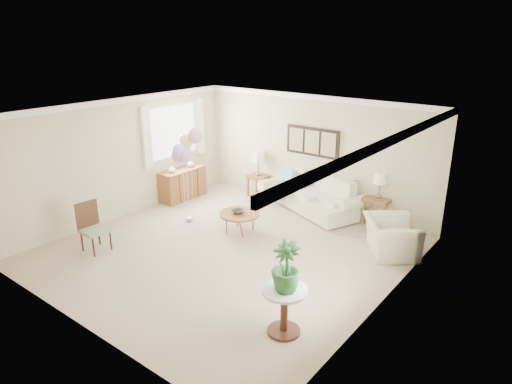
% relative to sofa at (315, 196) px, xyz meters
% --- Properties ---
extents(ground_plane, '(6.00, 6.00, 0.00)m').
position_rel_sofa_xyz_m(ground_plane, '(-0.25, -2.77, -0.35)').
color(ground_plane, tan).
extents(room_shell, '(6.04, 6.04, 2.60)m').
position_rel_sofa_xyz_m(room_shell, '(-0.36, -2.68, 1.28)').
color(room_shell, '#BDB28A').
rests_on(room_shell, ground).
extents(wall_art_triptych, '(1.35, 0.06, 0.65)m').
position_rel_sofa_xyz_m(wall_art_triptych, '(-0.25, 0.19, 1.20)').
color(wall_art_triptych, black).
rests_on(wall_art_triptych, ground).
extents(sofa, '(2.71, 1.67, 0.88)m').
position_rel_sofa_xyz_m(sofa, '(0.00, 0.00, 0.00)').
color(sofa, beige).
rests_on(sofa, ground).
extents(end_table_left, '(0.49, 0.45, 0.54)m').
position_rel_sofa_xyz_m(end_table_left, '(-1.65, 0.03, 0.10)').
color(end_table_left, brown).
rests_on(end_table_left, ground).
extents(end_table_right, '(0.55, 0.50, 0.60)m').
position_rel_sofa_xyz_m(end_table_right, '(1.43, 0.17, 0.15)').
color(end_table_right, brown).
rests_on(end_table_right, ground).
extents(lamp_left, '(0.35, 0.35, 0.61)m').
position_rel_sofa_xyz_m(lamp_left, '(-1.65, 0.03, 0.66)').
color(lamp_left, gray).
rests_on(lamp_left, end_table_left).
extents(lamp_right, '(0.30, 0.30, 0.53)m').
position_rel_sofa_xyz_m(lamp_right, '(1.43, 0.17, 0.65)').
color(lamp_right, gray).
rests_on(lamp_right, end_table_right).
extents(coffee_table, '(0.82, 0.82, 0.42)m').
position_rel_sofa_xyz_m(coffee_table, '(-0.61, -1.97, 0.03)').
color(coffee_table, brown).
rests_on(coffee_table, ground).
extents(decor_bowl, '(0.29, 0.29, 0.06)m').
position_rel_sofa_xyz_m(decor_bowl, '(-0.63, -1.99, 0.10)').
color(decor_bowl, '#2D2724').
rests_on(decor_bowl, coffee_table).
extents(armchair, '(1.32, 1.34, 0.66)m').
position_rel_sofa_xyz_m(armchair, '(2.21, -1.00, -0.02)').
color(armchair, beige).
rests_on(armchair, ground).
extents(side_table, '(0.62, 0.62, 0.67)m').
position_rel_sofa_xyz_m(side_table, '(1.99, -4.17, 0.16)').
color(side_table, silver).
rests_on(side_table, ground).
extents(potted_plant, '(0.43, 0.43, 0.70)m').
position_rel_sofa_xyz_m(potted_plant, '(2.01, -4.18, 0.68)').
color(potted_plant, '#214B21').
rests_on(potted_plant, side_table).
extents(accent_chair, '(0.48, 0.48, 0.94)m').
position_rel_sofa_xyz_m(accent_chair, '(-2.26, -4.27, 0.14)').
color(accent_chair, gray).
rests_on(accent_chair, ground).
extents(credenza, '(0.46, 1.20, 0.74)m').
position_rel_sofa_xyz_m(credenza, '(-3.01, -1.27, 0.02)').
color(credenza, brown).
rests_on(credenza, ground).
extents(vase_white, '(0.20, 0.20, 0.17)m').
position_rel_sofa_xyz_m(vase_white, '(-2.99, -1.60, 0.48)').
color(vase_white, silver).
rests_on(vase_white, credenza).
extents(vase_sage, '(0.21, 0.21, 0.18)m').
position_rel_sofa_xyz_m(vase_sage, '(-2.99, -0.99, 0.48)').
color(vase_sage, '#A9B1A1').
rests_on(vase_sage, credenza).
extents(balloon_cluster, '(0.66, 0.56, 2.07)m').
position_rel_sofa_xyz_m(balloon_cluster, '(-1.83, -2.23, 1.29)').
color(balloon_cluster, gray).
rests_on(balloon_cluster, ground).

